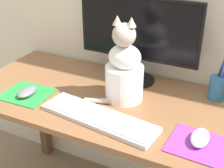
{
  "coord_description": "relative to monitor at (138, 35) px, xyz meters",
  "views": [
    {
      "loc": [
        0.45,
        -1.04,
        1.39
      ],
      "look_at": [
        -0.02,
        -0.07,
        0.82
      ],
      "focal_mm": 50.0,
      "sensor_mm": 36.0,
      "label": 1
    }
  ],
  "objects": [
    {
      "name": "mousepad_left",
      "position": [
        -0.38,
        -0.33,
        -0.23
      ],
      "size": [
        0.21,
        0.19,
        0.0
      ],
      "rotation": [
        0.0,
        0.0,
        0.03
      ],
      "color": "#238438",
      "rests_on": "desk"
    },
    {
      "name": "cat",
      "position": [
        0.01,
        -0.18,
        -0.1
      ],
      "size": [
        0.22,
        0.2,
        0.36
      ],
      "rotation": [
        0.0,
        0.0,
        0.02
      ],
      "color": "white",
      "rests_on": "desk"
    },
    {
      "name": "computer_mouse_right",
      "position": [
        0.37,
        -0.34,
        -0.21
      ],
      "size": [
        0.06,
        0.11,
        0.03
      ],
      "color": "white",
      "rests_on": "mousepad_right"
    },
    {
      "name": "keyboard",
      "position": [
        -0.01,
        -0.37,
        -0.22
      ],
      "size": [
        0.49,
        0.19,
        0.02
      ],
      "rotation": [
        0.0,
        0.0,
        -0.13
      ],
      "color": "silver",
      "rests_on": "desk"
    },
    {
      "name": "desk",
      "position": [
        0.02,
        -0.2,
        -0.33
      ],
      "size": [
        1.41,
        0.59,
        0.71
      ],
      "color": "brown",
      "rests_on": "ground_plane"
    },
    {
      "name": "mousepad_right",
      "position": [
        0.37,
        -0.35,
        -0.23
      ],
      "size": [
        0.21,
        0.19,
        0.0
      ],
      "rotation": [
        0.0,
        0.0,
        -0.05
      ],
      "color": "purple",
      "rests_on": "desk"
    },
    {
      "name": "pen_cup",
      "position": [
        0.37,
        -0.01,
        -0.17
      ],
      "size": [
        0.07,
        0.07,
        0.18
      ],
      "color": "#286089",
      "rests_on": "desk"
    },
    {
      "name": "monitor",
      "position": [
        0.0,
        0.0,
        0.0
      ],
      "size": [
        0.56,
        0.17,
        0.4
      ],
      "color": "black",
      "rests_on": "desk"
    },
    {
      "name": "computer_mouse_left",
      "position": [
        -0.37,
        -0.34,
        -0.21
      ],
      "size": [
        0.06,
        0.11,
        0.03
      ],
      "color": "slate",
      "rests_on": "mousepad_left"
    }
  ]
}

